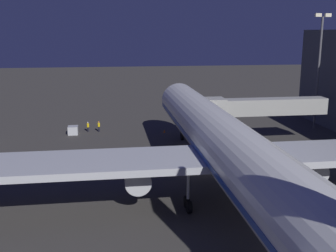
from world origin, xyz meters
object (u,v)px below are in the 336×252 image
at_px(apron_floodlight_mast, 319,64).
at_px(airliner_at_gate, 226,147).
at_px(ground_crew_by_belt_loader, 99,126).
at_px(traffic_cone_nose_starboard, 164,131).
at_px(ground_crew_under_port_wing, 88,126).
at_px(traffic_cone_nose_port, 189,130).
at_px(jet_bridge, 255,107).
at_px(baggage_container_spare, 73,130).

bearing_deg(apron_floodlight_mast, airliner_at_gate, 49.44).
distance_m(airliner_at_gate, ground_crew_by_belt_loader, 35.85).
distance_m(apron_floodlight_mast, ground_crew_by_belt_loader, 40.70).
distance_m(apron_floodlight_mast, traffic_cone_nose_starboard, 29.98).
relative_size(ground_crew_by_belt_loader, traffic_cone_nose_starboard, 3.49).
height_order(ground_crew_under_port_wing, traffic_cone_nose_port, ground_crew_under_port_wing).
bearing_deg(ground_crew_by_belt_loader, jet_bridge, 153.74).
xyz_separation_m(baggage_container_spare, traffic_cone_nose_port, (-20.26, 0.98, -0.45)).
relative_size(jet_bridge, baggage_container_spare, 10.50).
relative_size(airliner_at_gate, ground_crew_by_belt_loader, 33.10).
distance_m(airliner_at_gate, traffic_cone_nose_starboard, 31.21).
height_order(ground_crew_by_belt_loader, traffic_cone_nose_port, ground_crew_by_belt_loader).
xyz_separation_m(jet_bridge, ground_crew_by_belt_loader, (24.36, -12.02, -4.94)).
bearing_deg(baggage_container_spare, jet_bridge, 159.36).
xyz_separation_m(baggage_container_spare, ground_crew_under_port_wing, (-2.49, -1.46, 0.27)).
bearing_deg(ground_crew_under_port_wing, jet_bridge, 154.94).
height_order(jet_bridge, ground_crew_under_port_wing, jet_bridge).
xyz_separation_m(airliner_at_gate, ground_crew_by_belt_loader, (13.66, -32.79, -4.85)).
height_order(airliner_at_gate, traffic_cone_nose_starboard, airliner_at_gate).
distance_m(ground_crew_under_port_wing, traffic_cone_nose_starboard, 13.62).
distance_m(baggage_container_spare, traffic_cone_nose_starboard, 15.90).
height_order(airliner_at_gate, ground_crew_under_port_wing, airliner_at_gate).
xyz_separation_m(apron_floodlight_mast, traffic_cone_nose_port, (23.30, -0.82, -11.45)).
bearing_deg(traffic_cone_nose_port, apron_floodlight_mast, 177.98).
bearing_deg(traffic_cone_nose_starboard, traffic_cone_nose_port, 180.00).
height_order(ground_crew_by_belt_loader, ground_crew_under_port_wing, ground_crew_by_belt_loader).
bearing_deg(airliner_at_gate, traffic_cone_nose_port, -94.11).
bearing_deg(traffic_cone_nose_port, traffic_cone_nose_starboard, 0.00).
bearing_deg(airliner_at_gate, jet_bridge, -117.25).
xyz_separation_m(airliner_at_gate, traffic_cone_nose_starboard, (2.20, -30.62, -5.64)).
height_order(ground_crew_by_belt_loader, traffic_cone_nose_starboard, ground_crew_by_belt_loader).
bearing_deg(traffic_cone_nose_starboard, ground_crew_by_belt_loader, -10.71).
relative_size(ground_crew_under_port_wing, traffic_cone_nose_port, 3.28).
bearing_deg(jet_bridge, ground_crew_by_belt_loader, -26.26).
height_order(jet_bridge, traffic_cone_nose_starboard, jet_bridge).
bearing_deg(traffic_cone_nose_starboard, ground_crew_under_port_wing, -10.34).
height_order(airliner_at_gate, baggage_container_spare, airliner_at_gate).
xyz_separation_m(airliner_at_gate, apron_floodlight_mast, (-25.50, -29.79, 5.81)).
relative_size(baggage_container_spare, ground_crew_under_port_wing, 1.04).
distance_m(jet_bridge, ground_crew_by_belt_loader, 27.61).
relative_size(traffic_cone_nose_port, traffic_cone_nose_starboard, 1.00).
distance_m(jet_bridge, apron_floodlight_mast, 18.26).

